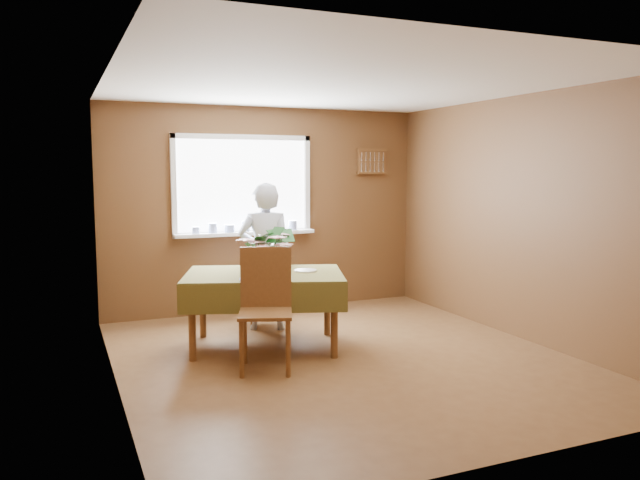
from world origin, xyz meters
name	(u,v)px	position (x,y,z in m)	size (l,w,h in m)	color
floor	(343,358)	(0.00, 0.00, 0.00)	(4.50, 4.50, 0.00)	brown
ceiling	(344,84)	(0.00, 0.00, 2.50)	(4.50, 4.50, 0.00)	white
wall_back	(266,210)	(0.00, 2.25, 1.25)	(4.00, 4.00, 0.00)	brown
wall_front	(510,256)	(0.00, -2.25, 1.25)	(4.00, 4.00, 0.00)	brown
wall_left	(112,233)	(-2.00, 0.00, 1.25)	(4.50, 4.50, 0.00)	brown
wall_right	(519,218)	(2.00, 0.00, 1.25)	(4.50, 4.50, 0.00)	brown
window_assembly	(244,203)	(-0.30, 2.19, 1.34)	(1.72, 0.20, 1.22)	white
spoon_rack	(372,161)	(1.45, 2.22, 1.85)	(0.44, 0.05, 0.33)	brown
dining_table	(264,282)	(-0.55, 0.65, 0.65)	(1.78, 1.48, 0.75)	brown
chair_far	(264,281)	(-0.30, 1.44, 0.52)	(0.42, 0.42, 0.94)	brown
chair_near	(266,304)	(-0.73, 0.05, 0.57)	(0.58, 0.58, 1.06)	brown
seated_woman	(265,257)	(-0.32, 1.31, 0.80)	(0.59, 0.39, 1.61)	white
flower_bouquet	(268,248)	(-0.59, 0.41, 1.02)	(0.49, 0.49, 0.42)	white
side_plate	(305,270)	(-0.14, 0.59, 0.75)	(0.23, 0.23, 0.01)	white
table_knife	(280,277)	(-0.50, 0.34, 0.75)	(0.02, 0.20, 0.00)	silver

